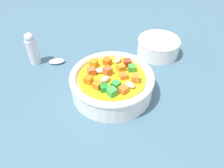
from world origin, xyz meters
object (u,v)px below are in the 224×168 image
soup_bowl_main (112,83)px  pepper_shaker (32,49)px  side_bowl_small (158,46)px  spoon (86,59)px

soup_bowl_main → pepper_shaker: pepper_shaker is taller
side_bowl_small → soup_bowl_main: bearing=2.3°
spoon → side_bowl_small: bearing=-178.1°
side_bowl_small → spoon: bearing=-38.8°
soup_bowl_main → side_bowl_small: size_ratio=1.60×
spoon → side_bowl_small: (-14.94, 12.01, 1.85)cm
spoon → pepper_shaker: pepper_shaker is taller
soup_bowl_main → spoon: 13.72cm
spoon → side_bowl_small: size_ratio=1.80×
soup_bowl_main → spoon: bearing=-108.6°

